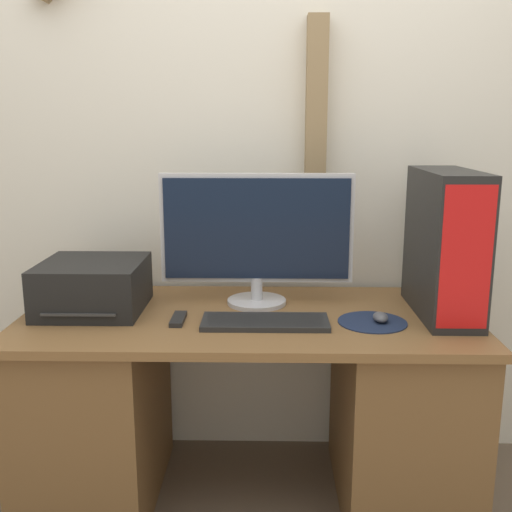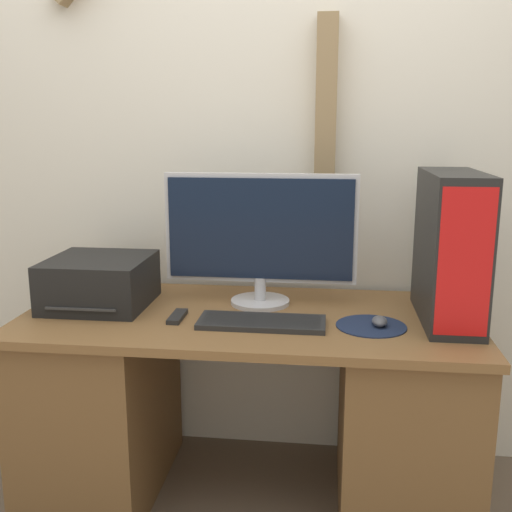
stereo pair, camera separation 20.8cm
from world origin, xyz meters
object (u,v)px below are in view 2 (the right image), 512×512
at_px(mouse, 380,321).
at_px(computer_tower, 450,248).
at_px(printer, 99,282).
at_px(keyboard, 262,322).
at_px(monitor, 260,234).
at_px(remote_control, 177,316).

xyz_separation_m(mouse, computer_tower, (0.23, 0.10, 0.23)).
xyz_separation_m(computer_tower, printer, (-1.25, 0.02, -0.17)).
height_order(keyboard, mouse, mouse).
distance_m(monitor, computer_tower, 0.67).
height_order(computer_tower, remote_control, computer_tower).
distance_m(monitor, keyboard, 0.35).
xyz_separation_m(monitor, computer_tower, (0.66, -0.11, -0.01)).
bearing_deg(monitor, keyboard, -82.21).
relative_size(mouse, remote_control, 0.53).
distance_m(computer_tower, printer, 1.26).
bearing_deg(printer, computer_tower, -0.99).
bearing_deg(remote_control, printer, 159.27).
bearing_deg(printer, keyboard, -13.65).
distance_m(computer_tower, remote_control, 0.96).
relative_size(monitor, printer, 1.92).
bearing_deg(mouse, monitor, 152.95).
height_order(keyboard, computer_tower, computer_tower).
distance_m(mouse, printer, 1.03).
distance_m(mouse, remote_control, 0.69).
relative_size(monitor, computer_tower, 1.39).
bearing_deg(computer_tower, monitor, 170.24).
bearing_deg(mouse, remote_control, 179.79).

